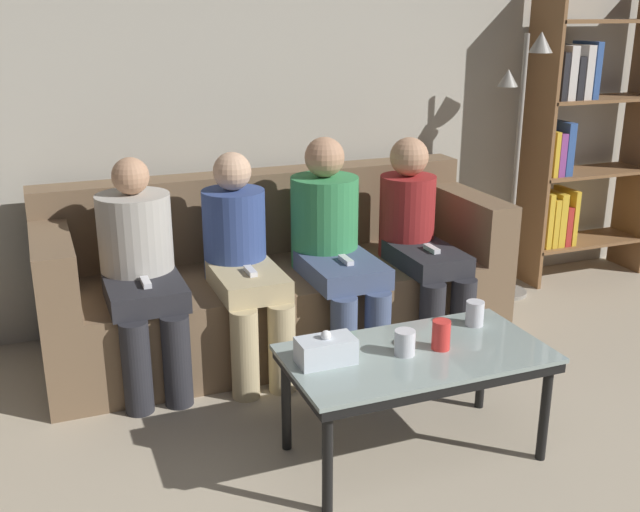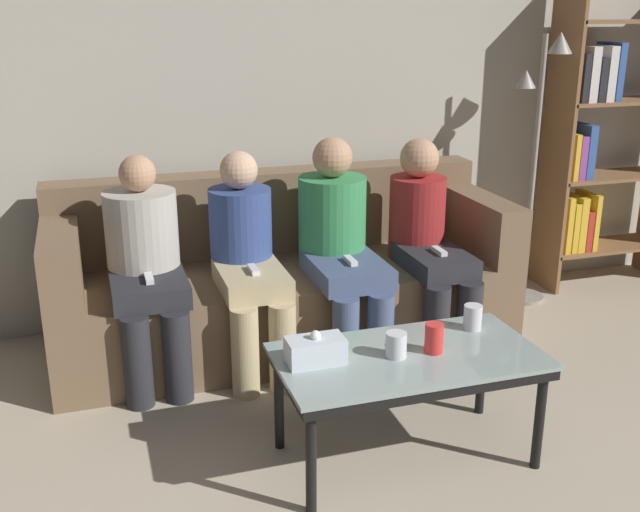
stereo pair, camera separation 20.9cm
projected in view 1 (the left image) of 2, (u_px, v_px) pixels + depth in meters
The scene contains 13 objects.
wall_back at pixel (244, 91), 4.16m from camera, with size 12.00×0.06×2.60m.
couch at pixel (275, 283), 4.03m from camera, with size 2.40×0.85×0.89m.
coffee_table at pixel (416, 362), 2.94m from camera, with size 1.03×0.55×0.46m.
cup_near_left at pixel (405, 343), 2.89m from camera, with size 0.08×0.08×0.10m.
cup_near_right at pixel (475, 313), 3.16m from camera, with size 0.08×0.08×0.11m.
cup_far_center at pixel (441, 335), 2.93m from camera, with size 0.07×0.07×0.12m.
tissue_box at pixel (326, 350), 2.82m from camera, with size 0.22×0.12×0.13m.
bookshelf at pixel (576, 140), 4.82m from camera, with size 0.87×0.32×1.90m.
standing_lamp at pixel (520, 140), 4.49m from camera, with size 0.31×0.26×1.61m.
seated_person_left_end at pixel (140, 265), 3.51m from camera, with size 0.35×0.64×1.08m.
seated_person_mid_left at pixel (242, 258), 3.66m from camera, with size 0.31×0.67×1.08m.
seated_person_mid_right at pixel (333, 241), 3.83m from camera, with size 0.35×0.72×1.12m.
seated_person_right_end at pixel (418, 236), 3.99m from camera, with size 0.31×0.68×1.09m.
Camera 1 is at (-1.16, -0.59, 1.74)m, focal length 42.00 mm.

